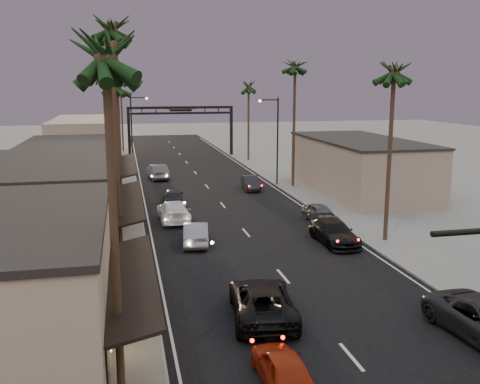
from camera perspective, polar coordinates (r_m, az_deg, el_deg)
name	(u,v)px	position (r m, az deg, el deg)	size (l,w,h in m)	color
ground	(217,198)	(49.27, -2.47, -0.68)	(200.00, 200.00, 0.00)	slate
road	(208,188)	(54.10, -3.38, 0.40)	(14.00, 120.00, 0.02)	black
sidewalk_left	(113,179)	(60.37, -13.38, 1.31)	(5.00, 92.00, 0.12)	slate
sidewalk_right	(279,174)	(62.90, 4.19, 1.98)	(5.00, 92.00, 0.12)	slate
storefront_mid	(46,210)	(34.65, -19.99, -1.85)	(8.00, 14.00, 5.50)	gray
storefront_far	(70,173)	(50.32, -17.65, 1.94)	(8.00, 16.00, 5.00)	tan
storefront_dist	(86,142)	(73.01, -16.09, 5.19)	(8.00, 20.00, 6.00)	gray
building_right	(359,167)	(52.99, 12.61, 2.65)	(8.00, 18.00, 5.00)	gray
arch	(181,119)	(78.06, -6.33, 7.80)	(15.20, 0.40, 7.27)	black
streetlight_right	(275,134)	(54.84, 3.75, 6.16)	(2.13, 0.30, 9.00)	black
streetlight_left	(134,127)	(65.69, -11.25, 6.82)	(2.13, 0.30, 9.00)	black
palm_la	(105,43)	(16.54, -14.20, 15.18)	(3.20, 3.20, 13.20)	#38281C
palm_lb	(111,23)	(29.66, -13.65, 17.11)	(3.20, 3.20, 15.20)	#38281C
palm_lc	(116,82)	(43.50, -13.11, 11.34)	(3.20, 3.20, 12.20)	#38281C
palm_ld	(117,65)	(62.53, -13.02, 13.04)	(3.20, 3.20, 14.20)	#38281C
palm_ra	(395,66)	(35.71, 16.16, 12.83)	(3.20, 3.20, 13.20)	#38281C
palm_rb	(295,63)	(54.21, 5.91, 13.57)	(3.20, 3.20, 14.20)	#38281C
palm_rc	(249,83)	(73.44, 0.92, 11.50)	(3.20, 3.20, 12.20)	#38281C
palm_far	(120,77)	(85.50, -12.66, 11.86)	(3.20, 3.20, 13.20)	#38281C
oncoming_red	(283,368)	(19.46, 4.57, -18.18)	(1.56, 3.89, 1.32)	#9A220B
oncoming_pickup	(262,301)	(24.33, 2.37, -11.49)	(2.67, 5.79, 1.61)	black
oncoming_silver	(196,233)	(35.20, -4.74, -4.37)	(1.56, 4.46, 1.47)	gray
oncoming_white	(173,211)	(41.25, -7.11, -2.01)	(2.20, 5.42, 1.57)	white
oncoming_dgrey	(173,197)	(46.65, -7.12, -0.51)	(1.74, 4.32, 1.47)	black
oncoming_grey_far	(158,172)	(59.98, -8.77, 2.16)	(1.74, 4.98, 1.64)	#4E4E53
curbside_black	(334,232)	(35.70, 10.01, -4.26)	(2.10, 5.17, 1.50)	black
curbside_grey	(320,213)	(41.07, 8.57, -2.26)	(1.61, 4.01, 1.37)	#4D4C51
curbside_far	(251,183)	(53.19, 1.14, 0.97)	(1.43, 4.11, 1.36)	black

